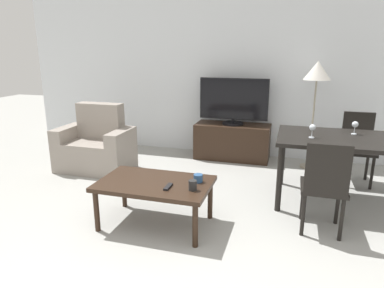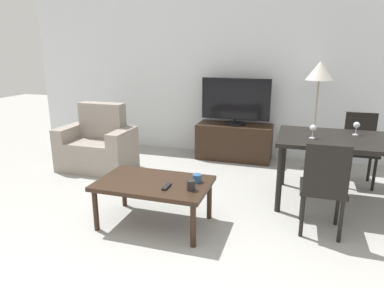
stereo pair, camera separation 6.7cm
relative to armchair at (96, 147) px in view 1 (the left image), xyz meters
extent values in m
cube|color=silver|center=(1.69, 1.35, 1.03)|extent=(7.15, 0.06, 2.70)
cube|color=gray|center=(0.00, -0.04, -0.12)|extent=(0.66, 0.61, 0.42)
cube|color=gray|center=(0.00, 0.17, 0.34)|extent=(0.66, 0.20, 0.50)
cube|color=gray|center=(-0.42, -0.04, -0.03)|extent=(0.18, 0.61, 0.60)
cube|color=gray|center=(0.42, -0.04, -0.03)|extent=(0.18, 0.61, 0.60)
cube|color=black|center=(1.75, 1.04, -0.05)|extent=(1.13, 0.47, 0.54)
cylinder|color=black|center=(1.75, 1.04, 0.23)|extent=(0.32, 0.32, 0.03)
cylinder|color=black|center=(1.75, 1.04, 0.27)|extent=(0.04, 0.04, 0.05)
cube|color=black|center=(1.75, 1.04, 0.61)|extent=(1.03, 0.04, 0.62)
cube|color=black|center=(1.75, 1.02, 0.61)|extent=(0.99, 0.01, 0.58)
cube|color=black|center=(1.41, -1.25, 0.10)|extent=(1.06, 0.66, 0.04)
cylinder|color=black|center=(0.93, -1.52, -0.12)|extent=(0.05, 0.05, 0.40)
cylinder|color=black|center=(1.88, -1.52, -0.12)|extent=(0.05, 0.05, 0.40)
cylinder|color=black|center=(0.93, -0.97, -0.12)|extent=(0.05, 0.05, 0.40)
cylinder|color=black|center=(1.88, -0.97, -0.12)|extent=(0.05, 0.05, 0.40)
cube|color=black|center=(3.18, -0.22, 0.40)|extent=(1.42, 0.90, 0.04)
cylinder|color=black|center=(2.53, -0.61, 0.03)|extent=(0.06, 0.06, 0.71)
cylinder|color=black|center=(2.53, 0.17, 0.03)|extent=(0.06, 0.06, 0.71)
cube|color=black|center=(2.93, -0.90, 0.10)|extent=(0.40, 0.40, 0.04)
cylinder|color=black|center=(2.77, -0.74, -0.12)|extent=(0.04, 0.04, 0.41)
cylinder|color=black|center=(3.09, -0.74, -0.12)|extent=(0.04, 0.04, 0.41)
cylinder|color=black|center=(2.77, -1.06, -0.12)|extent=(0.04, 0.04, 0.41)
cylinder|color=black|center=(3.09, -1.06, -0.12)|extent=(0.04, 0.04, 0.41)
cube|color=black|center=(2.93, -1.08, 0.34)|extent=(0.37, 0.04, 0.44)
cube|color=black|center=(3.43, 0.46, 0.10)|extent=(0.40, 0.40, 0.04)
cylinder|color=black|center=(3.26, 0.30, -0.12)|extent=(0.04, 0.04, 0.41)
cylinder|color=black|center=(3.59, 0.30, -0.12)|extent=(0.04, 0.04, 0.41)
cylinder|color=black|center=(3.26, 0.62, -0.12)|extent=(0.04, 0.04, 0.41)
cylinder|color=black|center=(3.59, 0.62, -0.12)|extent=(0.04, 0.04, 0.41)
cube|color=black|center=(3.43, 0.64, 0.34)|extent=(0.37, 0.04, 0.44)
cylinder|color=gray|center=(2.89, 0.93, -0.31)|extent=(0.24, 0.24, 0.02)
cylinder|color=gray|center=(2.89, 0.93, 0.31)|extent=(0.02, 0.02, 1.23)
cone|color=beige|center=(2.89, 0.93, 1.05)|extent=(0.36, 0.36, 0.25)
cube|color=black|center=(1.58, -1.35, 0.13)|extent=(0.04, 0.15, 0.02)
cylinder|color=black|center=(1.81, -1.34, 0.16)|extent=(0.07, 0.07, 0.09)
cylinder|color=navy|center=(1.80, -1.14, 0.16)|extent=(0.09, 0.09, 0.07)
cylinder|color=silver|center=(3.27, -0.05, 0.43)|extent=(0.06, 0.06, 0.01)
cylinder|color=silver|center=(3.27, -0.05, 0.47)|extent=(0.01, 0.01, 0.07)
sphere|color=silver|center=(3.27, -0.05, 0.54)|extent=(0.07, 0.07, 0.07)
cylinder|color=silver|center=(2.82, -0.34, 0.43)|extent=(0.06, 0.06, 0.01)
cylinder|color=silver|center=(2.82, -0.34, 0.47)|extent=(0.01, 0.01, 0.07)
sphere|color=silver|center=(2.82, -0.34, 0.54)|extent=(0.07, 0.07, 0.07)
camera|label=1|loc=(2.60, -4.04, 1.33)|focal=32.00mm
camera|label=2|loc=(2.66, -4.02, 1.33)|focal=32.00mm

